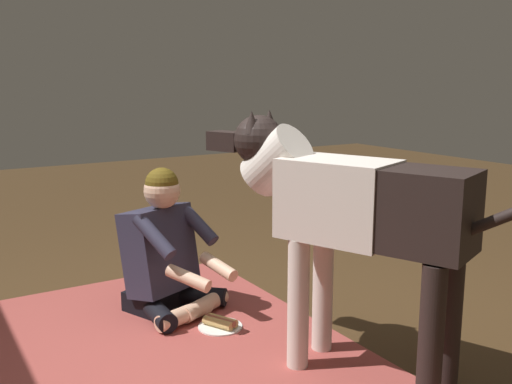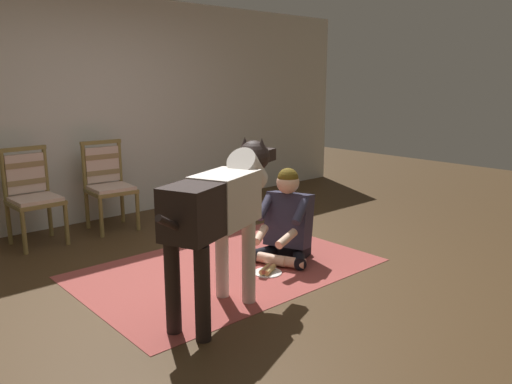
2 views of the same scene
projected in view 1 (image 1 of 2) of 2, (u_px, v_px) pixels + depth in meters
The scene contains 5 objects.
ground_plane at pixel (220, 368), 2.76m from camera, with size 14.43×14.43×0.00m, color #432E19.
area_rug at pixel (180, 355), 2.87m from camera, with size 2.52×1.68×0.01m, color #9D423C.
person_sitting_on_floor at pixel (165, 254), 3.38m from camera, with size 0.71×0.61×0.86m.
large_dog at pixel (349, 209), 2.60m from camera, with size 1.45×0.70×1.21m.
hot_dog_on_plate at pixel (220, 324), 3.20m from camera, with size 0.25×0.25×0.06m.
Camera 1 is at (-2.26, 1.19, 1.35)m, focal length 40.59 mm.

